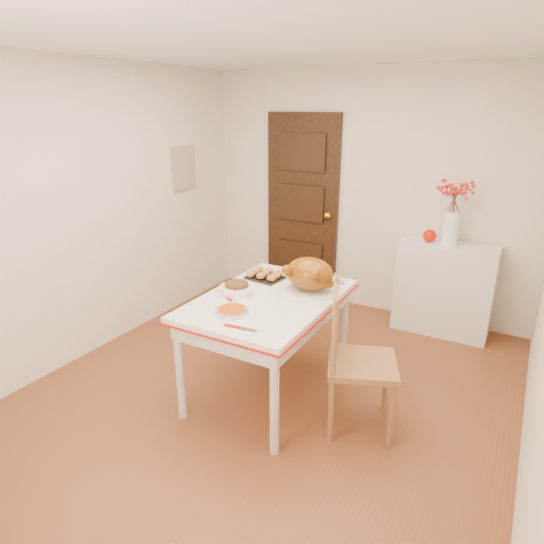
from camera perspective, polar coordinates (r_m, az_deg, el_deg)
The scene contains 19 objects.
floor at distance 3.81m, azimuth -0.26°, elevation -14.30°, with size 3.50×4.00×0.00m, color brown.
ceiling at distance 3.19m, azimuth -0.33°, elevation 26.29°, with size 3.50×4.00×0.00m, color white.
wall_back at distance 5.08m, azimuth 11.10°, elevation 9.25°, with size 3.50×0.00×2.50m, color silver.
wall_left at distance 4.40m, azimuth -20.65°, elevation 6.82°, with size 0.00×4.00×2.50m, color silver.
door_back at distance 5.35m, azimuth 3.69°, elevation 7.68°, with size 0.85×0.06×2.06m, color black.
photo_board at distance 5.19m, azimuth -10.62°, elevation 12.28°, with size 0.03×0.35×0.45m, color beige.
sideboard at distance 4.88m, azimuth 20.09°, elevation -1.89°, with size 0.89×0.39×0.89m, color silver.
kitchen_table at distance 3.62m, azimuth -0.39°, elevation -8.91°, with size 0.91×1.33×0.80m, color white, non-canonical shape.
chair_oak at distance 3.26m, azimuth 10.88°, elevation -10.47°, with size 0.45×0.45×1.02m, color #9F703D, non-canonical shape.
berry_vase at distance 4.67m, azimuth 21.04°, elevation 6.93°, with size 0.33×0.33×0.64m, color white, non-canonical shape.
apple at distance 4.76m, azimuth 18.51°, elevation 4.19°, with size 0.12×0.12×0.12m, color #C60E00.
turkey_platter at distance 3.50m, azimuth 4.56°, elevation -0.44°, with size 0.42×0.34×0.27m, color #904608, non-canonical shape.
pumpkin_pie at distance 3.19m, azimuth -4.87°, elevation -4.64°, with size 0.22×0.22×0.05m, color #AC3E0D.
stuffing_dish at distance 3.49m, azimuth -4.28°, elevation -1.92°, with size 0.27×0.21×0.10m, color #4F350E, non-canonical shape.
rolls_tray at distance 3.80m, azimuth -0.85°, elevation -0.30°, with size 0.27×0.22×0.07m, color #A0632F, non-canonical shape.
pie_server at distance 2.98m, azimuth -3.85°, elevation -6.75°, with size 0.22×0.06×0.01m, color silver, non-canonical shape.
carving_knife at distance 3.36m, azimuth -4.79°, elevation -3.64°, with size 0.23×0.06×0.01m, color silver, non-canonical shape.
drinking_glass at distance 3.84m, azimuth 4.93°, elevation 0.21°, with size 0.07×0.07×0.12m, color white.
shaker_pair at distance 3.74m, azimuth 8.11°, elevation -0.75°, with size 0.08×0.03×0.08m, color white, non-canonical shape.
Camera 1 is at (1.57, -2.75, 2.12)m, focal length 31.12 mm.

